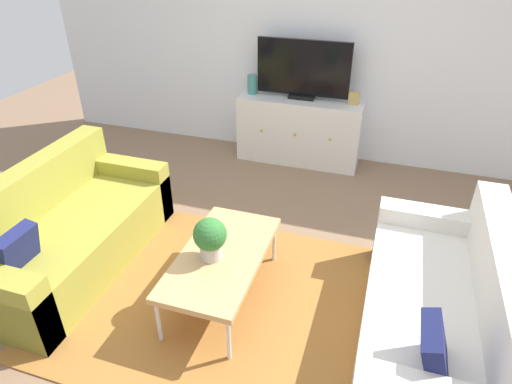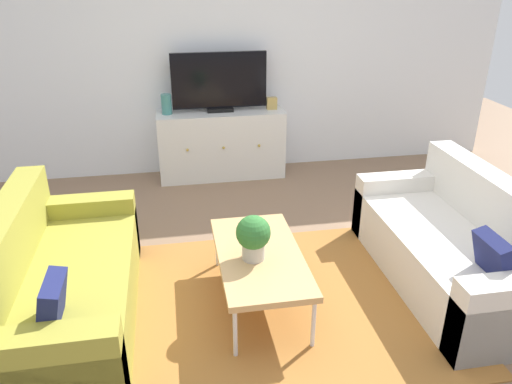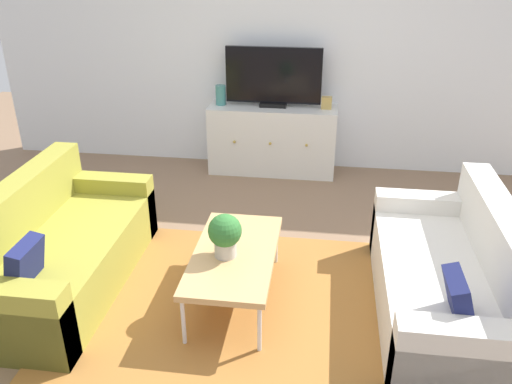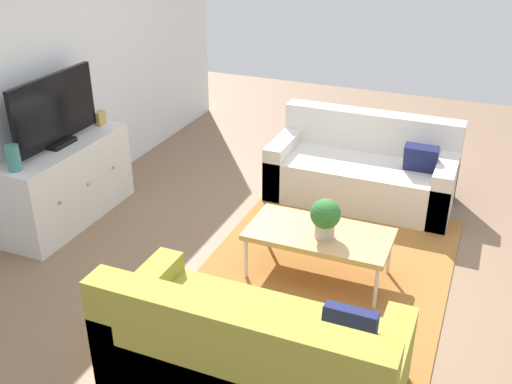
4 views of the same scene
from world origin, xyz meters
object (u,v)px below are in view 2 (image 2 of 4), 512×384
(couch_left_side, at_px, (53,290))
(couch_right_side, at_px, (460,249))
(tv_console, at_px, (221,144))
(coffee_table, at_px, (260,257))
(flat_screen_tv, at_px, (219,82))
(potted_plant, at_px, (253,236))
(glass_vase, at_px, (166,104))
(mantel_clock, at_px, (272,103))

(couch_left_side, distance_m, couch_right_side, 2.87)
(couch_right_side, distance_m, tv_console, 2.81)
(coffee_table, distance_m, flat_screen_tv, 2.49)
(coffee_table, xyz_separation_m, flat_screen_tv, (0.01, 2.40, 0.68))
(potted_plant, bearing_deg, coffee_table, 45.28)
(couch_right_side, bearing_deg, potted_plant, -177.97)
(potted_plant, distance_m, glass_vase, 2.50)
(couch_left_side, xyz_separation_m, potted_plant, (1.31, -0.06, 0.30))
(couch_right_side, distance_m, flat_screen_tv, 2.93)
(couch_left_side, distance_m, glass_vase, 2.57)
(flat_screen_tv, height_order, glass_vase, flat_screen_tv)
(potted_plant, distance_m, mantel_clock, 2.52)
(potted_plant, relative_size, glass_vase, 1.47)
(glass_vase, bearing_deg, coffee_table, -76.80)
(couch_left_side, distance_m, potted_plant, 1.34)
(flat_screen_tv, relative_size, mantel_clock, 7.75)
(couch_left_side, xyz_separation_m, tv_console, (1.37, 2.37, 0.10))
(potted_plant, relative_size, flat_screen_tv, 0.31)
(couch_left_side, relative_size, glass_vase, 8.26)
(coffee_table, relative_size, glass_vase, 5.20)
(coffee_table, bearing_deg, glass_vase, 103.20)
(couch_left_side, xyz_separation_m, glass_vase, (0.80, 2.37, 0.57))
(glass_vase, bearing_deg, mantel_clock, 0.00)
(couch_left_side, relative_size, mantel_clock, 13.43)
(couch_left_side, xyz_separation_m, mantel_clock, (1.93, 2.37, 0.53))
(couch_left_side, relative_size, tv_console, 1.27)
(flat_screen_tv, relative_size, glass_vase, 4.77)
(couch_right_side, height_order, mantel_clock, mantel_clock)
(coffee_table, bearing_deg, mantel_clock, 76.42)
(couch_left_side, relative_size, flat_screen_tv, 1.73)
(tv_console, relative_size, flat_screen_tv, 1.36)
(flat_screen_tv, height_order, mantel_clock, flat_screen_tv)
(couch_left_side, distance_m, coffee_table, 1.36)
(couch_right_side, relative_size, tv_console, 1.27)
(potted_plant, xyz_separation_m, mantel_clock, (0.63, 2.43, 0.23))
(couch_right_side, xyz_separation_m, potted_plant, (-1.56, -0.06, 0.30))
(coffee_table, xyz_separation_m, glass_vase, (-0.56, 2.38, 0.47))
(couch_right_side, height_order, glass_vase, glass_vase)
(couch_right_side, height_order, potted_plant, couch_right_side)
(couch_left_side, bearing_deg, flat_screen_tv, 60.28)
(couch_right_side, bearing_deg, coffee_table, -179.90)
(couch_left_side, relative_size, coffee_table, 1.59)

